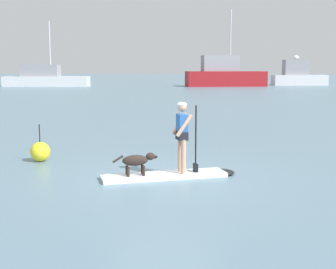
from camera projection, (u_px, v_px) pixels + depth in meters
The scene contains 8 objects.
ground_plane at pixel (164, 178), 11.07m from camera, with size 400.00×400.00×0.00m, color slate.
paddleboard at pixel (173, 175), 11.12m from camera, with size 3.30×1.77×0.10m.
person_paddler at pixel (183, 132), 11.03m from camera, with size 0.67×0.59×1.70m.
dog at pixel (137, 161), 10.83m from camera, with size 1.03×0.45×0.53m.
moored_boat_outer at pixel (45, 78), 66.57m from camera, with size 12.17×4.13×9.18m.
moored_boat_far_starboard at pixel (224, 75), 66.50m from camera, with size 11.82×5.74×10.80m.
moored_boat_far_port at pixel (298, 76), 71.01m from camera, with size 8.35×3.74×4.52m.
marker_buoy at pixel (40, 152), 12.97m from camera, with size 0.55×0.55×1.05m.
Camera 1 is at (1.08, -10.75, 2.59)m, focal length 49.62 mm.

